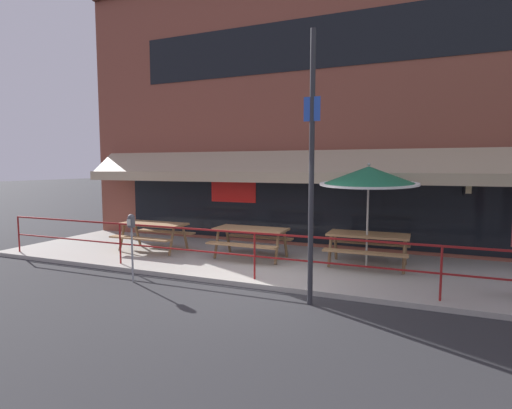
{
  "coord_description": "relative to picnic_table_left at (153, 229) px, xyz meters",
  "views": [
    {
      "loc": [
        3.09,
        -7.05,
        2.39
      ],
      "look_at": [
        -0.51,
        1.6,
        1.5
      ],
      "focal_mm": 28.0,
      "sensor_mm": 36.0,
      "label": 1
    }
  ],
  "objects": [
    {
      "name": "patio_deck",
      "position": [
        3.61,
        0.22,
        -0.66
      ],
      "size": [
        15.0,
        4.0,
        0.1
      ],
      "primitive_type": "cube",
      "color": "#ADA89E",
      "rests_on": "ground"
    },
    {
      "name": "picnic_table_right",
      "position": [
        5.61,
        0.46,
        0.0
      ],
      "size": [
        1.8,
        1.42,
        0.76
      ],
      "color": "#997047",
      "rests_on": "patio_deck"
    },
    {
      "name": "picnic_table_centre",
      "position": [
        2.8,
        0.2,
        0.0
      ],
      "size": [
        1.8,
        1.42,
        0.76
      ],
      "color": "#997047",
      "rests_on": "patio_deck"
    },
    {
      "name": "ground_plane",
      "position": [
        3.61,
        -1.78,
        -0.71
      ],
      "size": [
        120.0,
        120.0,
        0.0
      ],
      "primitive_type": "plane",
      "color": "#2D2D30"
    },
    {
      "name": "picnic_table_left",
      "position": [
        0.0,
        0.0,
        0.0
      ],
      "size": [
        1.8,
        1.42,
        0.76
      ],
      "color": "#997047",
      "rests_on": "patio_deck"
    },
    {
      "name": "street_sign_pole",
      "position": [
        4.97,
        -2.23,
        1.67
      ],
      "size": [
        0.28,
        0.09,
        4.65
      ],
      "color": "#2D2D33",
      "rests_on": "ground"
    },
    {
      "name": "parking_meter_near",
      "position": [
        1.21,
        -2.32,
        0.44
      ],
      "size": [
        0.15,
        0.16,
        1.42
      ],
      "color": "gray",
      "rests_on": "ground"
    },
    {
      "name": "patio_railing",
      "position": [
        3.61,
        -1.48,
        0.09
      ],
      "size": [
        13.84,
        0.04,
        0.97
      ],
      "color": "maroon",
      "rests_on": "patio_deck"
    },
    {
      "name": "restaurant_building",
      "position": [
        3.61,
        2.44,
        3.37
      ],
      "size": [
        15.0,
        1.6,
        8.21
      ],
      "color": "brown",
      "rests_on": "ground"
    },
    {
      "name": "patio_umbrella_right",
      "position": [
        5.61,
        0.27,
        1.47
      ],
      "size": [
        2.14,
        2.14,
        2.38
      ],
      "color": "#B7B2A8",
      "rests_on": "patio_deck"
    }
  ]
}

